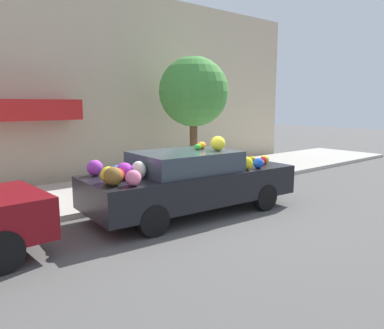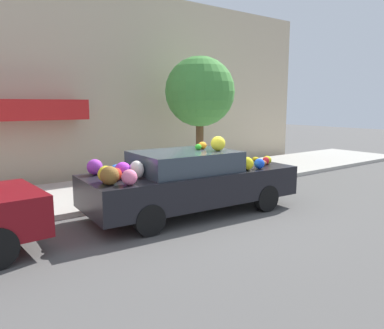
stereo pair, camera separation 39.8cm
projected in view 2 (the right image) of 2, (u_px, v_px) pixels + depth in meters
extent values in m
plane|color=#565451|center=(191.00, 212.00, 8.17)|extent=(60.00, 60.00, 0.00)
cube|color=#B2ADA3|center=(132.00, 187.00, 10.29)|extent=(24.00, 3.20, 0.12)
cube|color=#C6B293|center=(96.00, 84.00, 11.60)|extent=(18.00, 0.30, 5.89)
cube|color=red|center=(18.00, 110.00, 9.82)|extent=(3.54, 0.90, 0.55)
cylinder|color=brown|center=(200.00, 146.00, 11.73)|extent=(0.24, 0.24, 1.83)
sphere|color=#47933D|center=(200.00, 92.00, 11.47)|extent=(2.14, 2.14, 2.14)
cylinder|color=gold|center=(154.00, 181.00, 9.49)|extent=(0.20, 0.20, 0.55)
sphere|color=gold|center=(154.00, 168.00, 9.43)|extent=(0.18, 0.18, 0.18)
cube|color=black|center=(192.00, 185.00, 8.03)|extent=(4.69, 2.04, 0.64)
cube|color=#333D47|center=(185.00, 161.00, 7.84)|extent=(2.16, 1.66, 0.42)
cylinder|color=black|center=(222.00, 185.00, 9.50)|extent=(0.59, 0.22, 0.58)
cylinder|color=black|center=(266.00, 198.00, 8.18)|extent=(0.59, 0.22, 0.58)
cylinder|color=black|center=(116.00, 201.00, 7.97)|extent=(0.59, 0.22, 0.58)
cylinder|color=black|center=(149.00, 220.00, 6.65)|extent=(0.59, 0.22, 0.58)
sphere|color=yellow|center=(106.00, 174.00, 6.74)|extent=(0.35, 0.35, 0.30)
sphere|color=yellow|center=(106.00, 174.00, 6.74)|extent=(0.41, 0.41, 0.29)
ellipsoid|color=yellow|center=(226.00, 158.00, 9.11)|extent=(0.27, 0.26, 0.18)
sphere|color=blue|center=(116.00, 171.00, 7.28)|extent=(0.32, 0.32, 0.24)
ellipsoid|color=yellow|center=(255.00, 159.00, 9.29)|extent=(0.19, 0.21, 0.10)
sphere|color=purple|center=(95.00, 167.00, 7.46)|extent=(0.43, 0.43, 0.32)
sphere|color=yellow|center=(247.00, 164.00, 7.98)|extent=(0.35, 0.35, 0.28)
ellipsoid|color=red|center=(266.00, 161.00, 8.71)|extent=(0.21, 0.21, 0.18)
ellipsoid|color=yellow|center=(267.00, 160.00, 8.77)|extent=(0.29, 0.28, 0.20)
sphere|color=green|center=(113.00, 177.00, 6.73)|extent=(0.30, 0.30, 0.22)
ellipsoid|color=#955932|center=(263.00, 163.00, 8.53)|extent=(0.21, 0.21, 0.13)
sphere|color=yellow|center=(218.00, 143.00, 7.88)|extent=(0.32, 0.32, 0.31)
sphere|color=pink|center=(129.00, 177.00, 6.51)|extent=(0.37, 0.37, 0.28)
sphere|color=blue|center=(259.00, 164.00, 8.15)|extent=(0.30, 0.30, 0.23)
ellipsoid|color=green|center=(198.00, 147.00, 8.04)|extent=(0.15, 0.15, 0.13)
sphere|color=#98523E|center=(241.00, 162.00, 8.34)|extent=(0.32, 0.32, 0.24)
sphere|color=#B12FCB|center=(123.00, 170.00, 7.09)|extent=(0.32, 0.32, 0.31)
ellipsoid|color=orange|center=(202.00, 145.00, 8.19)|extent=(0.25, 0.26, 0.16)
sphere|color=brown|center=(110.00, 176.00, 6.52)|extent=(0.47, 0.47, 0.33)
ellipsoid|color=red|center=(115.00, 175.00, 6.82)|extent=(0.35, 0.29, 0.25)
ellipsoid|color=white|center=(137.00, 170.00, 7.11)|extent=(0.32, 0.36, 0.34)
sphere|color=blue|center=(118.00, 172.00, 7.41)|extent=(0.18, 0.18, 0.15)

